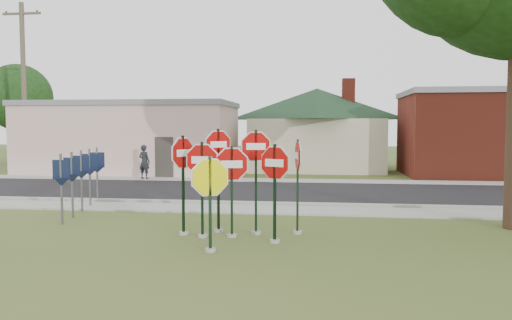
# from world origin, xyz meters

# --- Properties ---
(ground) EXTENTS (120.00, 120.00, 0.00)m
(ground) POSITION_xyz_m (0.00, 0.00, 0.00)
(ground) COLOR #3F541F
(ground) RESTS_ON ground
(sidewalk_near) EXTENTS (60.00, 1.60, 0.06)m
(sidewalk_near) POSITION_xyz_m (0.00, 5.50, 0.03)
(sidewalk_near) COLOR gray
(sidewalk_near) RESTS_ON ground
(road) EXTENTS (60.00, 7.00, 0.04)m
(road) POSITION_xyz_m (0.00, 10.00, 0.02)
(road) COLOR black
(road) RESTS_ON ground
(sidewalk_far) EXTENTS (60.00, 1.60, 0.06)m
(sidewalk_far) POSITION_xyz_m (0.00, 14.30, 0.03)
(sidewalk_far) COLOR gray
(sidewalk_far) RESTS_ON ground
(curb) EXTENTS (60.00, 0.20, 0.14)m
(curb) POSITION_xyz_m (0.00, 6.50, 0.07)
(curb) COLOR gray
(curb) RESTS_ON ground
(stop_sign_center) EXTENTS (1.13, 0.29, 2.41)m
(stop_sign_center) POSITION_xyz_m (0.03, 1.50, 1.49)
(stop_sign_center) COLOR gray
(stop_sign_center) RESTS_ON ground
(stop_sign_yellow) EXTENTS (1.06, 0.52, 2.23)m
(stop_sign_yellow) POSITION_xyz_m (-0.18, 0.02, 1.34)
(stop_sign_yellow) COLOR gray
(stop_sign_yellow) RESTS_ON ground
(stop_sign_left) EXTENTS (1.11, 0.24, 2.49)m
(stop_sign_left) POSITION_xyz_m (-0.69, 1.38, 1.55)
(stop_sign_left) COLOR gray
(stop_sign_left) RESTS_ON ground
(stop_sign_right) EXTENTS (0.98, 0.55, 2.46)m
(stop_sign_right) POSITION_xyz_m (1.15, 1.05, 1.52)
(stop_sign_right) COLOR gray
(stop_sign_right) RESTS_ON ground
(stop_sign_back_right) EXTENTS (1.05, 0.24, 2.78)m
(stop_sign_back_right) POSITION_xyz_m (0.59, 1.90, 1.74)
(stop_sign_back_right) COLOR gray
(stop_sign_back_right) RESTS_ON ground
(stop_sign_back_left) EXTENTS (0.81, 0.63, 2.80)m
(stop_sign_back_left) POSITION_xyz_m (-0.42, 2.06, 1.74)
(stop_sign_back_left) COLOR gray
(stop_sign_back_left) RESTS_ON ground
(stop_sign_far_right) EXTENTS (0.24, 1.01, 2.53)m
(stop_sign_far_right) POSITION_xyz_m (1.64, 2.10, 1.56)
(stop_sign_far_right) COLOR gray
(stop_sign_far_right) RESTS_ON ground
(stop_sign_far_left) EXTENTS (0.50, 1.00, 2.64)m
(stop_sign_far_left) POSITION_xyz_m (-1.24, 1.63, 1.66)
(stop_sign_far_left) COLOR gray
(stop_sign_far_left) RESTS_ON ground
(route_sign_row) EXTENTS (1.43, 4.63, 2.00)m
(route_sign_row) POSITION_xyz_m (-5.40, 4.50, 1.22)
(route_sign_row) COLOR #59595E
(route_sign_row) RESTS_ON ground
(building_stucco) EXTENTS (12.20, 6.20, 4.20)m
(building_stucco) POSITION_xyz_m (-9.00, 18.00, 2.15)
(building_stucco) COLOR beige
(building_stucco) RESTS_ON ground
(building_house) EXTENTS (11.60, 11.60, 6.20)m
(building_house) POSITION_xyz_m (2.00, 22.00, 3.65)
(building_house) COLOR #B8AB92
(building_house) RESTS_ON ground
(building_brick) EXTENTS (10.20, 6.20, 4.75)m
(building_brick) POSITION_xyz_m (12.00, 18.50, 2.40)
(building_brick) COLOR maroon
(building_brick) RESTS_ON ground
(utility_pole_near) EXTENTS (2.20, 0.26, 9.50)m
(utility_pole_near) POSITION_xyz_m (-14.00, 15.20, 4.97)
(utility_pole_near) COLOR brown
(utility_pole_near) RESTS_ON ground
(bg_tree_left) EXTENTS (4.90, 4.90, 7.35)m
(bg_tree_left) POSITION_xyz_m (-20.00, 24.00, 4.88)
(bg_tree_left) COLOR black
(bg_tree_left) RESTS_ON ground
(pedestrian) EXTENTS (0.73, 0.59, 1.75)m
(pedestrian) POSITION_xyz_m (-6.75, 14.03, 0.94)
(pedestrian) COLOR black
(pedestrian) RESTS_ON sidewalk_far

